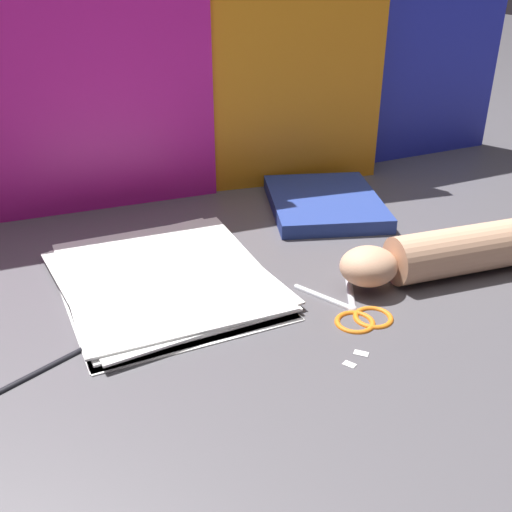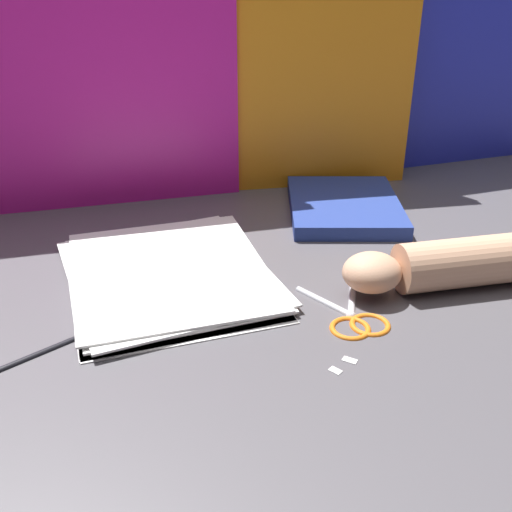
% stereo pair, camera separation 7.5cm
% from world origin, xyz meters
% --- Properties ---
extents(ground_plane, '(6.00, 6.00, 0.00)m').
position_xyz_m(ground_plane, '(0.00, 0.00, 0.00)').
color(ground_plane, '#4C494F').
extents(backdrop_panel_left, '(0.73, 0.07, 0.43)m').
position_xyz_m(backdrop_panel_left, '(-0.30, 0.40, 0.22)').
color(backdrop_panel_left, '#D81E9E').
rests_on(backdrop_panel_left, ground_plane).
extents(backdrop_panel_center, '(0.85, 0.14, 0.37)m').
position_xyz_m(backdrop_panel_center, '(-0.03, 0.40, 0.18)').
color(backdrop_panel_center, orange).
rests_on(backdrop_panel_center, ground_plane).
extents(backdrop_panel_right, '(0.89, 0.03, 0.41)m').
position_xyz_m(backdrop_panel_right, '(0.29, 0.40, 0.20)').
color(backdrop_panel_right, '#2833D1').
rests_on(backdrop_panel_right, ground_plane).
extents(paper_stack, '(0.28, 0.32, 0.02)m').
position_xyz_m(paper_stack, '(-0.12, 0.08, 0.01)').
color(paper_stack, white).
rests_on(paper_stack, ground_plane).
extents(book_closed, '(0.25, 0.28, 0.02)m').
position_xyz_m(book_closed, '(0.21, 0.22, 0.01)').
color(book_closed, navy).
rests_on(book_closed, ground_plane).
extents(scissors, '(0.09, 0.14, 0.01)m').
position_xyz_m(scissors, '(0.08, -0.08, 0.00)').
color(scissors, silver).
rests_on(scissors, ground_plane).
extents(hand_forearm, '(0.29, 0.10, 0.07)m').
position_xyz_m(hand_forearm, '(0.24, -0.05, 0.03)').
color(hand_forearm, tan).
rests_on(hand_forearm, ground_plane).
extents(paper_scrap_near, '(0.01, 0.02, 0.00)m').
position_xyz_m(paper_scrap_near, '(0.02, -0.17, 0.00)').
color(paper_scrap_near, white).
rests_on(paper_scrap_near, ground_plane).
extents(paper_scrap_mid, '(0.02, 0.02, 0.00)m').
position_xyz_m(paper_scrap_mid, '(0.04, -0.16, 0.00)').
color(paper_scrap_mid, white).
rests_on(paper_scrap_mid, ground_plane).
extents(pen, '(0.12, 0.06, 0.01)m').
position_xyz_m(pen, '(-0.29, -0.04, 0.00)').
color(pen, black).
rests_on(pen, ground_plane).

